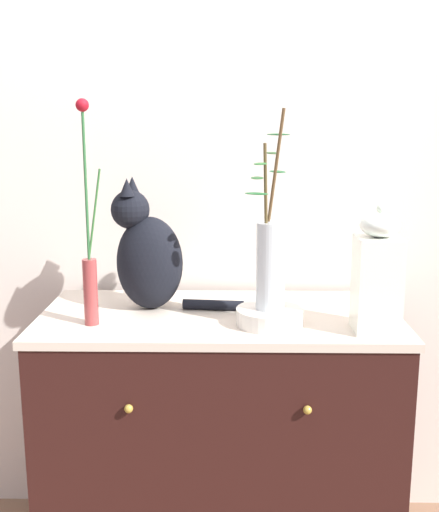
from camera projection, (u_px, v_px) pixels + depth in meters
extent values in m
cube|color=silver|center=(221.00, 157.00, 2.14)|extent=(4.40, 0.08, 2.60)
cube|color=black|center=(220.00, 443.00, 1.99)|extent=(1.07, 0.52, 0.82)
cube|color=beige|center=(220.00, 317.00, 1.90)|extent=(1.09, 0.53, 0.02)
sphere|color=#B79338|center=(129.00, 409.00, 1.67)|extent=(0.02, 0.02, 0.02)
sphere|color=#B79338|center=(307.00, 410.00, 1.67)|extent=(0.02, 0.02, 0.02)
ellipsoid|color=black|center=(150.00, 263.00, 1.93)|extent=(0.22, 0.18, 0.29)
sphere|color=black|center=(130.00, 210.00, 1.90)|extent=(0.12, 0.12, 0.12)
cone|color=black|center=(127.00, 187.00, 1.85)|extent=(0.05, 0.05, 0.05)
cone|color=black|center=(132.00, 185.00, 1.92)|extent=(0.05, 0.05, 0.05)
cylinder|color=black|center=(213.00, 305.00, 1.93)|extent=(0.19, 0.05, 0.03)
cylinder|color=#963939|center=(91.00, 292.00, 1.78)|extent=(0.04, 0.04, 0.19)
cylinder|color=#2E6737|center=(86.00, 187.00, 1.72)|extent=(0.01, 0.01, 0.41)
sphere|color=#A9111F|center=(82.00, 105.00, 1.67)|extent=(0.04, 0.04, 0.04)
cylinder|color=#306A30|center=(94.00, 214.00, 1.73)|extent=(0.05, 0.01, 0.25)
cylinder|color=white|center=(270.00, 317.00, 1.79)|extent=(0.19, 0.19, 0.05)
cylinder|color=silver|center=(270.00, 266.00, 1.76)|extent=(0.08, 0.08, 0.25)
cylinder|color=#493B1F|center=(266.00, 201.00, 1.72)|extent=(0.02, 0.05, 0.32)
ellipsoid|color=#246532|center=(257.00, 194.00, 1.69)|extent=(0.08, 0.06, 0.01)
ellipsoid|color=#2D6230|center=(257.00, 178.00, 1.71)|extent=(0.04, 0.07, 0.01)
ellipsoid|color=#2C662F|center=(260.00, 164.00, 1.68)|extent=(0.05, 0.08, 0.01)
cylinder|color=brown|center=(274.00, 184.00, 1.72)|extent=(0.06, 0.03, 0.41)
ellipsoid|color=#296A3A|center=(277.00, 172.00, 1.75)|extent=(0.06, 0.08, 0.01)
ellipsoid|color=#376034|center=(272.00, 153.00, 1.75)|extent=(0.05, 0.08, 0.01)
ellipsoid|color=#276136|center=(278.00, 134.00, 1.74)|extent=(0.08, 0.07, 0.01)
cube|color=white|center=(377.00, 285.00, 1.71)|extent=(0.12, 0.12, 0.27)
ellipsoid|color=white|center=(380.00, 225.00, 1.68)|extent=(0.11, 0.11, 0.07)
sphere|color=white|center=(381.00, 209.00, 1.67)|extent=(0.02, 0.02, 0.02)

